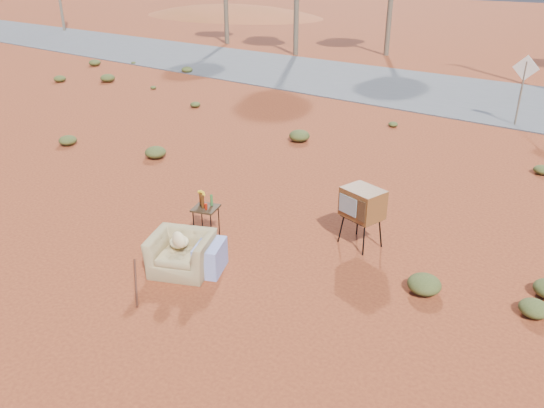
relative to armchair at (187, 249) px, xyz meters
The scene contains 9 objects.
ground 0.74m from the armchair, 43.65° to the left, with size 140.00×140.00×0.00m, color #943F1D.
highway 15.44m from the armchair, 88.33° to the left, with size 140.00×7.00×0.04m, color #565659.
dirt_mound 45.37m from the armchair, 130.64° to the left, with size 26.00×18.00×2.00m, color #A24427.
armchair is the anchor object (origin of this frame).
tv_unit 3.19m from the armchair, 53.95° to the left, with size 0.80×0.70×1.11m.
side_table 1.23m from the armchair, 119.26° to the left, with size 0.56×0.56×0.90m.
rusty_bar 0.97m from the armchair, 116.36° to the right, with size 0.04×0.04×1.43m, color #4E1F14.
road_sign 12.63m from the armchair, 81.08° to the left, with size 0.78×0.06×2.19m.
scrub_patch 4.86m from the armchair, 94.43° to the left, with size 17.49×8.07×0.33m.
Camera 1 is at (5.37, -5.64, 4.77)m, focal length 35.00 mm.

